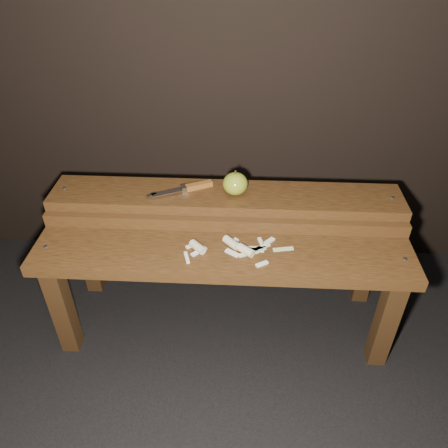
{
  "coord_description": "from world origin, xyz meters",
  "views": [
    {
      "loc": [
        0.06,
        -1.08,
        1.3
      ],
      "look_at": [
        0.0,
        0.06,
        0.45
      ],
      "focal_mm": 35.0,
      "sensor_mm": 36.0,
      "label": 1
    }
  ],
  "objects_px": {
    "bench_front_tier": "(222,271)",
    "apple": "(235,184)",
    "knife": "(191,187)",
    "bench_rear_tier": "(226,214)"
  },
  "relations": [
    {
      "from": "bench_front_tier",
      "to": "bench_rear_tier",
      "type": "relative_size",
      "value": 1.0
    },
    {
      "from": "bench_front_tier",
      "to": "apple",
      "type": "height_order",
      "value": "apple"
    },
    {
      "from": "apple",
      "to": "knife",
      "type": "relative_size",
      "value": 0.4
    },
    {
      "from": "apple",
      "to": "bench_rear_tier",
      "type": "bearing_deg",
      "value": -172.26
    },
    {
      "from": "bench_rear_tier",
      "to": "knife",
      "type": "xyz_separation_m",
      "value": [
        -0.12,
        0.02,
        0.1
      ]
    },
    {
      "from": "bench_front_tier",
      "to": "bench_rear_tier",
      "type": "xyz_separation_m",
      "value": [
        0.0,
        0.23,
        0.06
      ]
    },
    {
      "from": "bench_rear_tier",
      "to": "bench_front_tier",
      "type": "bearing_deg",
      "value": -90.0
    },
    {
      "from": "bench_front_tier",
      "to": "knife",
      "type": "bearing_deg",
      "value": 116.17
    },
    {
      "from": "bench_rear_tier",
      "to": "knife",
      "type": "distance_m",
      "value": 0.16
    },
    {
      "from": "bench_front_tier",
      "to": "knife",
      "type": "distance_m",
      "value": 0.32
    }
  ]
}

